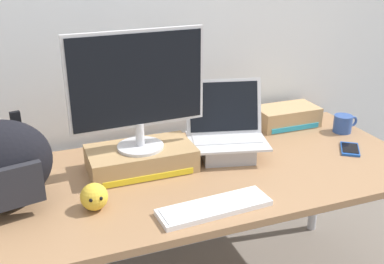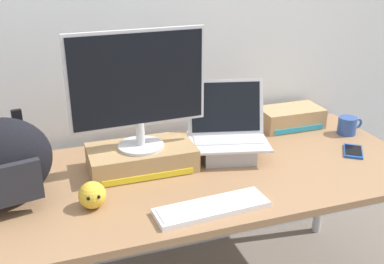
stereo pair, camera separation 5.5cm
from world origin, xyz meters
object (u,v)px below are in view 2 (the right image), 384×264
(toner_box_yellow, at_px, (142,158))
(external_keyboard, at_px, (212,207))
(desktop_monitor, at_px, (138,87))
(open_laptop, at_px, (228,142))
(toner_box_cyan, at_px, (290,117))
(cell_phone, at_px, (353,151))
(coffee_mug, at_px, (348,125))
(plush_toy, at_px, (92,195))

(toner_box_yellow, relative_size, external_keyboard, 1.04)
(toner_box_yellow, xyz_separation_m, desktop_monitor, (0.00, -0.00, 0.31))
(open_laptop, xyz_separation_m, toner_box_cyan, (0.45, 0.22, -0.02))
(open_laptop, relative_size, cell_phone, 2.40)
(toner_box_yellow, distance_m, external_keyboard, 0.43)
(cell_phone, bearing_deg, external_keyboard, -127.49)
(cell_phone, bearing_deg, coffee_mug, 95.92)
(open_laptop, xyz_separation_m, coffee_mug, (0.66, 0.04, -0.03))
(desktop_monitor, distance_m, cell_phone, 1.02)
(external_keyboard, relative_size, toner_box_cyan, 1.31)
(toner_box_yellow, height_order, cell_phone, toner_box_yellow)
(desktop_monitor, distance_m, external_keyboard, 0.55)
(external_keyboard, relative_size, coffee_mug, 3.15)
(cell_phone, xyz_separation_m, toner_box_cyan, (-0.11, 0.37, 0.04))
(plush_toy, xyz_separation_m, toner_box_cyan, (1.07, 0.46, 0.00))
(cell_phone, height_order, toner_box_cyan, toner_box_cyan)
(coffee_mug, distance_m, toner_box_cyan, 0.28)
(external_keyboard, relative_size, cell_phone, 2.58)
(desktop_monitor, relative_size, open_laptop, 1.42)
(coffee_mug, height_order, plush_toy, plush_toy)
(desktop_monitor, height_order, external_keyboard, desktop_monitor)
(plush_toy, bearing_deg, desktop_monitor, 45.89)
(toner_box_yellow, bearing_deg, coffee_mug, 2.01)
(toner_box_yellow, relative_size, cell_phone, 2.69)
(open_laptop, relative_size, toner_box_cyan, 1.22)
(desktop_monitor, bearing_deg, coffee_mug, -0.80)
(external_keyboard, bearing_deg, plush_toy, 154.63)
(toner_box_yellow, relative_size, toner_box_cyan, 1.36)
(toner_box_yellow, relative_size, coffee_mug, 3.28)
(toner_box_yellow, distance_m, cell_phone, 0.96)
(toner_box_yellow, bearing_deg, desktop_monitor, -86.08)
(external_keyboard, xyz_separation_m, coffee_mug, (0.89, 0.44, 0.03))
(plush_toy, bearing_deg, toner_box_yellow, 46.04)
(desktop_monitor, distance_m, plush_toy, 0.46)
(coffee_mug, xyz_separation_m, plush_toy, (-1.29, -0.28, 0.01))
(open_laptop, bearing_deg, desktop_monitor, -167.07)
(external_keyboard, height_order, toner_box_cyan, toner_box_cyan)
(open_laptop, height_order, toner_box_cyan, open_laptop)
(cell_phone, bearing_deg, plush_toy, -140.62)
(external_keyboard, height_order, cell_phone, external_keyboard)
(desktop_monitor, bearing_deg, plush_toy, -136.99)
(cell_phone, relative_size, toner_box_cyan, 0.51)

